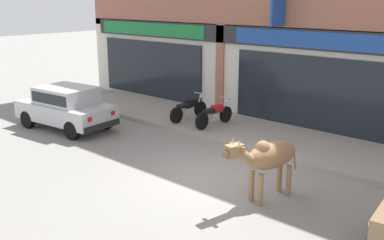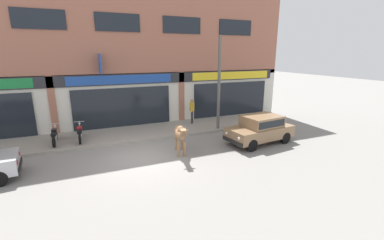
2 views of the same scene
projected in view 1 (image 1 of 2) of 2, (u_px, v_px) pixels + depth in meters
ground_plane at (209, 178)px, 11.21m from camera, size 90.00×90.00×0.00m
sidewalk at (286, 141)px, 13.87m from camera, size 19.00×3.05×0.15m
cow at (268, 157)px, 9.76m from camera, size 0.86×2.12×1.61m
car_1 at (66, 106)px, 15.21m from camera, size 3.73×1.97×1.46m
motorcycle_0 at (189, 109)px, 15.89m from camera, size 0.52×1.81×0.88m
motorcycle_1 at (214, 115)px, 15.13m from camera, size 0.52×1.81×0.88m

